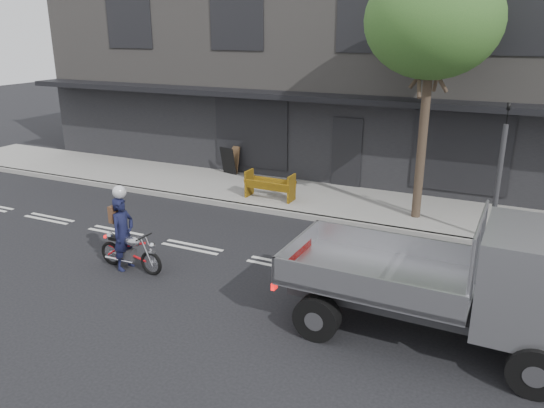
{
  "coord_description": "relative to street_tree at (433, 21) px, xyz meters",
  "views": [
    {
      "loc": [
        4.51,
        -10.02,
        5.12
      ],
      "look_at": [
        -0.46,
        0.5,
        1.25
      ],
      "focal_mm": 35.0,
      "sensor_mm": 36.0,
      "label": 1
    }
  ],
  "objects": [
    {
      "name": "flatbed_ute",
      "position": [
        2.47,
        -5.81,
        -3.95
      ],
      "size": [
        5.06,
        2.16,
        2.33
      ],
      "rotation": [
        0.0,
        0.0,
        -0.02
      ],
      "color": "black",
      "rests_on": "ground"
    },
    {
      "name": "motorcycle",
      "position": [
        -5.13,
        -5.83,
        -4.82
      ],
      "size": [
        1.72,
        0.5,
        0.88
      ],
      "rotation": [
        0.0,
        0.0,
        -0.04
      ],
      "color": "black",
      "rests_on": "ground"
    },
    {
      "name": "traffic_light_pole",
      "position": [
        2.0,
        -0.85,
        -3.63
      ],
      "size": [
        0.12,
        0.12,
        3.5
      ],
      "color": "#2D2D30",
      "rests_on": "ground"
    },
    {
      "name": "sidewalk",
      "position": [
        -2.2,
        0.5,
        -5.2
      ],
      "size": [
        32.0,
        3.2,
        0.15
      ],
      "primitive_type": "cube",
      "color": "gray",
      "rests_on": "ground"
    },
    {
      "name": "kerb",
      "position": [
        -2.2,
        -1.1,
        -5.2
      ],
      "size": [
        32.0,
        0.2,
        0.15
      ],
      "primitive_type": "cube",
      "color": "gray",
      "rests_on": "ground"
    },
    {
      "name": "sandwich_board",
      "position": [
        -6.93,
        1.68,
        -4.64
      ],
      "size": [
        0.69,
        0.55,
        0.97
      ],
      "primitive_type": null,
      "rotation": [
        0.0,
        0.0,
        -0.25
      ],
      "color": "black",
      "rests_on": "sidewalk"
    },
    {
      "name": "construction_barrier",
      "position": [
        -4.36,
        -0.48,
        -4.7
      ],
      "size": [
        1.54,
        0.65,
        0.86
      ],
      "primitive_type": null,
      "rotation": [
        0.0,
        0.0,
        -0.02
      ],
      "color": "orange",
      "rests_on": "sidewalk"
    },
    {
      "name": "building_main",
      "position": [
        -2.2,
        7.1,
        -1.28
      ],
      "size": [
        26.0,
        10.0,
        8.0
      ],
      "primitive_type": "cube",
      "color": "slate",
      "rests_on": "ground"
    },
    {
      "name": "rider",
      "position": [
        -5.28,
        -5.83,
        -4.45
      ],
      "size": [
        0.42,
        0.62,
        1.65
      ],
      "primitive_type": "imported",
      "rotation": [
        0.0,
        0.0,
        1.53
      ],
      "color": "black",
      "rests_on": "ground"
    },
    {
      "name": "street_tree",
      "position": [
        0.0,
        0.0,
        0.0
      ],
      "size": [
        3.4,
        3.4,
        6.74
      ],
      "color": "#382B21",
      "rests_on": "ground"
    },
    {
      "name": "ground",
      "position": [
        -2.2,
        -4.2,
        -5.28
      ],
      "size": [
        80.0,
        80.0,
        0.0
      ],
      "primitive_type": "plane",
      "color": "black",
      "rests_on": "ground"
    }
  ]
}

